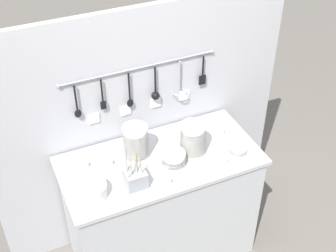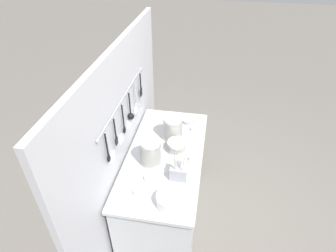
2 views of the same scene
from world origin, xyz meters
name	(u,v)px [view 2 (image 2 of 2)]	position (x,y,z in m)	size (l,w,h in m)	color
ground_plane	(166,220)	(0.00, 0.00, 0.00)	(20.00, 20.00, 0.00)	#666059
counter	(165,190)	(0.00, 0.00, 0.46)	(1.29, 0.62, 0.91)	#B7BABC
back_wall	(125,149)	(0.00, 0.35, 0.91)	(2.09, 0.11, 1.81)	#B2B2B7
bowl_stack_tall_left	(172,128)	(0.22, -0.03, 1.02)	(0.16, 0.16, 0.23)	silver
bowl_stack_short_front	(176,146)	(0.05, -0.09, 0.96)	(0.15, 0.15, 0.10)	silver
bowl_stack_nested_right	(151,152)	(-0.13, 0.09, 1.03)	(0.16, 0.16, 0.24)	silver
plate_stack	(170,200)	(-0.50, -0.13, 0.95)	(0.19, 0.19, 0.09)	silver
steel_mixing_bowl	(188,121)	(0.50, -0.14, 0.92)	(0.12, 0.12, 0.03)	#93969E
cutlery_caddy	(179,171)	(-0.23, -0.15, 0.97)	(0.13, 0.13, 0.27)	#93969E
cup_beside_plates	(136,192)	(-0.46, 0.12, 0.93)	(0.04, 0.04, 0.04)	silver
cup_back_right	(191,159)	(-0.04, -0.22, 0.93)	(0.04, 0.04, 0.04)	silver
cup_front_left	(147,178)	(-0.31, 0.08, 0.93)	(0.04, 0.04, 0.04)	silver
cup_edge_far	(167,118)	(0.49, 0.07, 0.93)	(0.04, 0.04, 0.04)	silver
cup_centre	(193,129)	(0.36, -0.20, 0.93)	(0.04, 0.04, 0.04)	silver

